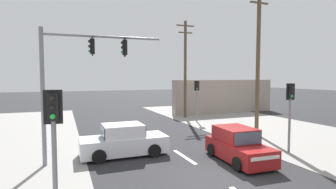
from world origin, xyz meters
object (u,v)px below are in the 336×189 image
(pedestal_signal_far_median, at_px, (197,94))
(hatchback_receding_far, at_px, (238,146))
(utility_pole_background_right, at_px, (185,67))
(pedestal_signal_left_kerb, at_px, (54,136))
(sedan_kerbside_parked, at_px, (124,141))
(pedestal_signal_right_kerb, at_px, (290,106))
(traffic_signal_mast, at_px, (74,71))
(utility_pole_midground_right, at_px, (258,58))

(pedestal_signal_far_median, bearing_deg, hatchback_receding_far, -107.97)
(utility_pole_background_right, relative_size, pedestal_signal_left_kerb, 2.58)
(sedan_kerbside_parked, bearing_deg, pedestal_signal_far_median, 42.79)
(sedan_kerbside_parked, bearing_deg, hatchback_receding_far, -30.64)
(utility_pole_background_right, xyz_separation_m, pedestal_signal_right_kerb, (-0.22, -12.74, -2.42))
(traffic_signal_mast, bearing_deg, pedestal_signal_far_median, 37.14)
(pedestal_signal_left_kerb, distance_m, sedan_kerbside_parked, 6.68)
(pedestal_signal_far_median, height_order, sedan_kerbside_parked, pedestal_signal_far_median)
(utility_pole_background_right, bearing_deg, sedan_kerbside_parked, -129.16)
(traffic_signal_mast, distance_m, hatchback_receding_far, 8.15)
(pedestal_signal_left_kerb, height_order, pedestal_signal_far_median, same)
(pedestal_signal_right_kerb, bearing_deg, utility_pole_background_right, 89.02)
(traffic_signal_mast, xyz_separation_m, hatchback_receding_far, (6.96, -2.45, -3.44))
(pedestal_signal_left_kerb, bearing_deg, traffic_signal_mast, 82.42)
(traffic_signal_mast, xyz_separation_m, pedestal_signal_left_kerb, (-0.72, -5.40, -1.73))
(traffic_signal_mast, height_order, sedan_kerbside_parked, traffic_signal_mast)
(utility_pole_midground_right, relative_size, utility_pole_background_right, 1.07)
(pedestal_signal_left_kerb, height_order, sedan_kerbside_parked, pedestal_signal_left_kerb)
(traffic_signal_mast, xyz_separation_m, pedestal_signal_right_kerb, (10.18, -2.38, -1.73))
(pedestal_signal_left_kerb, bearing_deg, sedan_kerbside_parked, 62.73)
(pedestal_signal_right_kerb, xyz_separation_m, pedestal_signal_far_median, (0.11, 10.18, 0.00))
(utility_pole_background_right, distance_m, pedestal_signal_left_kerb, 19.43)
(utility_pole_background_right, height_order, pedestal_signal_far_median, utility_pole_background_right)
(utility_pole_background_right, height_order, traffic_signal_mast, utility_pole_background_right)
(utility_pole_midground_right, distance_m, pedestal_signal_far_median, 6.88)
(utility_pole_midground_right, height_order, utility_pole_background_right, utility_pole_midground_right)
(sedan_kerbside_parked, bearing_deg, utility_pole_midground_right, 7.71)
(utility_pole_midground_right, xyz_separation_m, sedan_kerbside_parked, (-9.27, -1.26, -4.44))
(utility_pole_midground_right, bearing_deg, traffic_signal_mast, -172.09)
(sedan_kerbside_parked, bearing_deg, pedestal_signal_right_kerb, -18.98)
(pedestal_signal_left_kerb, distance_m, pedestal_signal_far_median, 17.18)
(utility_pole_background_right, relative_size, hatchback_receding_far, 2.48)
(utility_pole_background_right, bearing_deg, hatchback_receding_far, -105.01)
(traffic_signal_mast, bearing_deg, utility_pole_midground_right, 7.91)
(pedestal_signal_right_kerb, distance_m, hatchback_receding_far, 3.65)
(utility_pole_midground_right, distance_m, traffic_signal_mast, 11.67)
(utility_pole_midground_right, relative_size, pedestal_signal_right_kerb, 2.76)
(traffic_signal_mast, distance_m, pedestal_signal_right_kerb, 10.60)
(utility_pole_midground_right, distance_m, utility_pole_background_right, 8.83)
(utility_pole_midground_right, bearing_deg, utility_pole_background_right, 97.27)
(pedestal_signal_right_kerb, relative_size, pedestal_signal_left_kerb, 1.00)
(traffic_signal_mast, relative_size, sedan_kerbside_parked, 1.41)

